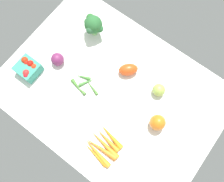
{
  "coord_description": "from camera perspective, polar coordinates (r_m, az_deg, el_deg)",
  "views": [
    {
      "loc": [
        -18.2,
        24.24,
        111.88
      ],
      "look_at": [
        0.0,
        0.0,
        4.0
      ],
      "focal_mm": 37.83,
      "sensor_mm": 36.0,
      "label": 1
    }
  ],
  "objects": [
    {
      "name": "tablecloth",
      "position": [
        1.15,
        -0.0,
        -0.4
      ],
      "size": [
        104.0,
        76.0,
        2.0
      ],
      "primitive_type": "cube",
      "color": "white",
      "rests_on": "ground"
    },
    {
      "name": "carrot_bunch",
      "position": [
        1.09,
        -2.24,
        -13.09
      ],
      "size": [
        17.03,
        15.39,
        2.74
      ],
      "color": "orange",
      "rests_on": "tablecloth"
    },
    {
      "name": "roma_tomato",
      "position": [
        1.15,
        3.96,
        5.18
      ],
      "size": [
        10.73,
        10.72,
        5.81
      ],
      "primitive_type": "ellipsoid",
      "rotation": [
        0.0,
        0.0,
        0.78
      ],
      "color": "#DE4B19",
      "rests_on": "tablecloth"
    },
    {
      "name": "red_onion_center",
      "position": [
        1.19,
        -13.04,
        7.48
      ],
      "size": [
        6.34,
        6.34,
        6.34
      ],
      "primitive_type": "sphere",
      "color": "#712755",
      "rests_on": "tablecloth"
    },
    {
      "name": "berry_basket",
      "position": [
        1.21,
        -19.59,
        5.2
      ],
      "size": [
        10.11,
        10.11,
        7.42
      ],
      "color": "teal",
      "rests_on": "tablecloth"
    },
    {
      "name": "bell_pepper_orange",
      "position": [
        1.09,
        10.96,
        -7.5
      ],
      "size": [
        7.32,
        7.32,
        8.53
      ],
      "primitive_type": "ellipsoid",
      "rotation": [
        0.0,
        0.0,
        4.72
      ],
      "color": "orange",
      "rests_on": "tablecloth"
    },
    {
      "name": "broccoli_head",
      "position": [
        1.2,
        -4.6,
        15.67
      ],
      "size": [
        10.56,
        9.82,
        12.44
      ],
      "color": "#91D381",
      "rests_on": "tablecloth"
    },
    {
      "name": "heirloom_tomato_green",
      "position": [
        1.13,
        11.25,
        0.23
      ],
      "size": [
        6.08,
        6.08,
        6.08
      ],
      "primitive_type": "sphere",
      "color": "#9AB54D",
      "rests_on": "tablecloth"
    },
    {
      "name": "okra_pile",
      "position": [
        1.15,
        -6.92,
        1.59
      ],
      "size": [
        15.18,
        11.0,
        1.8
      ],
      "color": "#4C7F36",
      "rests_on": "tablecloth"
    }
  ]
}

